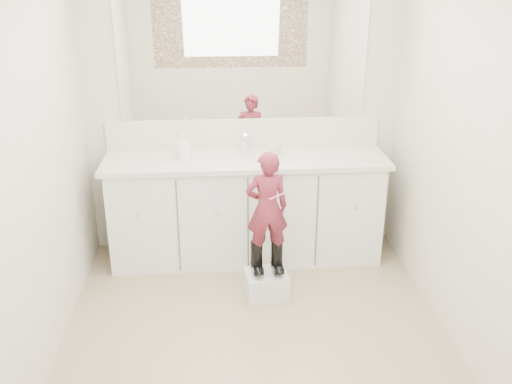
{
  "coord_description": "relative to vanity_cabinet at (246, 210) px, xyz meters",
  "views": [
    {
      "loc": [
        -0.25,
        -3.12,
        2.36
      ],
      "look_at": [
        0.04,
        0.64,
        0.82
      ],
      "focal_mm": 40.0,
      "sensor_mm": 36.0,
      "label": 1
    }
  ],
  "objects": [
    {
      "name": "boot_left",
      "position": [
        0.04,
        -0.64,
        -0.1
      ],
      "size": [
        0.11,
        0.18,
        0.26
      ],
      "primitive_type": null,
      "rotation": [
        0.0,
        0.0,
        0.1
      ],
      "color": "black",
      "rests_on": "step_stool"
    },
    {
      "name": "backsplash",
      "position": [
        0.0,
        0.26,
        0.59
      ],
      "size": [
        2.28,
        0.03,
        0.25
      ],
      "primitive_type": "cube",
      "color": "beige",
      "rests_on": "countertop"
    },
    {
      "name": "wall_left",
      "position": [
        -1.3,
        -1.23,
        0.78
      ],
      "size": [
        0.0,
        3.0,
        3.0
      ],
      "primitive_type": "plane",
      "rotation": [
        1.57,
        0.0,
        1.57
      ],
      "color": "beige",
      "rests_on": "floor"
    },
    {
      "name": "cup",
      "position": [
        0.25,
        0.05,
        0.52
      ],
      "size": [
        0.11,
        0.11,
        0.1
      ],
      "primitive_type": "imported",
      "rotation": [
        0.0,
        0.0,
        0.05
      ],
      "color": "beige",
      "rests_on": "countertop"
    },
    {
      "name": "wall_back",
      "position": [
        0.0,
        0.27,
        0.77
      ],
      "size": [
        2.6,
        0.0,
        2.6
      ],
      "primitive_type": "plane",
      "rotation": [
        1.57,
        0.0,
        0.0
      ],
      "color": "beige",
      "rests_on": "floor"
    },
    {
      "name": "dot_panel",
      "position": [
        0.0,
        -2.71,
        1.22
      ],
      "size": [
        2.0,
        0.01,
        1.2
      ],
      "primitive_type": "cube",
      "color": "#472819",
      "rests_on": "wall_front"
    },
    {
      "name": "countertop",
      "position": [
        0.0,
        -0.01,
        0.45
      ],
      "size": [
        2.28,
        0.58,
        0.04
      ],
      "primitive_type": "cube",
      "color": "beige",
      "rests_on": "vanity_cabinet"
    },
    {
      "name": "toothbrush",
      "position": [
        0.18,
        -0.72,
        0.42
      ],
      "size": [
        0.14,
        0.03,
        0.06
      ],
      "primitive_type": "cylinder",
      "rotation": [
        0.0,
        1.22,
        0.1
      ],
      "color": "pink",
      "rests_on": "toddler"
    },
    {
      "name": "faucet",
      "position": [
        0.0,
        0.15,
        0.52
      ],
      "size": [
        0.08,
        0.08,
        0.1
      ],
      "primitive_type": "cylinder",
      "color": "silver",
      "rests_on": "countertop"
    },
    {
      "name": "wall_front",
      "position": [
        0.0,
        -2.73,
        0.77
      ],
      "size": [
        2.6,
        0.0,
        2.6
      ],
      "primitive_type": "plane",
      "rotation": [
        -1.57,
        0.0,
        0.0
      ],
      "color": "beige",
      "rests_on": "floor"
    },
    {
      "name": "boot_right",
      "position": [
        0.19,
        -0.64,
        -0.1
      ],
      "size": [
        0.11,
        0.18,
        0.26
      ],
      "primitive_type": null,
      "rotation": [
        0.0,
        0.0,
        0.1
      ],
      "color": "black",
      "rests_on": "step_stool"
    },
    {
      "name": "wall_right",
      "position": [
        1.3,
        -1.23,
        0.78
      ],
      "size": [
        0.0,
        3.0,
        3.0
      ],
      "primitive_type": "plane",
      "rotation": [
        1.57,
        0.0,
        -1.57
      ],
      "color": "beige",
      "rests_on": "floor"
    },
    {
      "name": "toddler",
      "position": [
        0.11,
        -0.64,
        0.29
      ],
      "size": [
        0.33,
        0.23,
        0.85
      ],
      "primitive_type": "imported",
      "rotation": [
        0.0,
        0.0,
        3.24
      ],
      "color": "#AF3645",
      "rests_on": "step_stool"
    },
    {
      "name": "soap_bottle",
      "position": [
        -0.49,
        0.0,
        0.57
      ],
      "size": [
        0.12,
        0.12,
        0.21
      ],
      "primitive_type": "imported",
      "rotation": [
        0.0,
        0.0,
        0.33
      ],
      "color": "white",
      "rests_on": "countertop"
    },
    {
      "name": "step_stool",
      "position": [
        0.11,
        -0.66,
        -0.33
      ],
      "size": [
        0.33,
        0.28,
        0.2
      ],
      "primitive_type": "cube",
      "rotation": [
        0.0,
        0.0,
        0.1
      ],
      "color": "silver",
      "rests_on": "floor"
    },
    {
      "name": "vanity_cabinet",
      "position": [
        0.0,
        0.0,
        0.0
      ],
      "size": [
        2.2,
        0.55,
        0.85
      ],
      "primitive_type": "cube",
      "color": "silver",
      "rests_on": "floor"
    },
    {
      "name": "floor",
      "position": [
        0.0,
        -1.23,
        -0.42
      ],
      "size": [
        3.0,
        3.0,
        0.0
      ],
      "primitive_type": "plane",
      "color": "#887D59",
      "rests_on": "ground"
    },
    {
      "name": "mirror",
      "position": [
        0.0,
        0.26,
        1.22
      ],
      "size": [
        2.0,
        0.02,
        1.0
      ],
      "primitive_type": "cube",
      "color": "white",
      "rests_on": "wall_back"
    }
  ]
}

